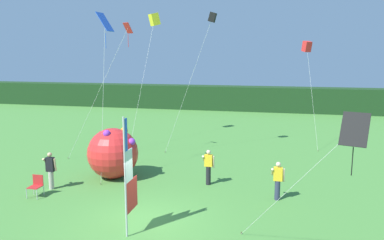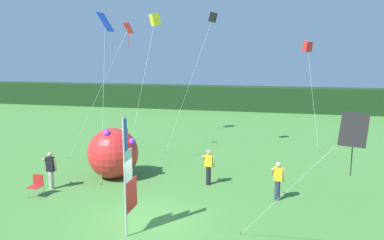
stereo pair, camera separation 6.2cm
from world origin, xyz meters
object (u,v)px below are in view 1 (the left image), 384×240
person_near_banner (51,170)px  kite_yellow_box_1 (154,20)px  person_far_left (208,166)px  kite_red_box_4 (307,47)px  kite_red_diamond_0 (122,41)px  person_mid_field (278,180)px  kite_blue_diamond_5 (105,28)px  banner_flag (129,178)px  inflatable_balloon (113,153)px  kite_black_box_3 (212,19)px  folding_chair (36,184)px  kite_black_diamond_2 (348,136)px

person_near_banner → kite_yellow_box_1: kite_yellow_box_1 is taller
person_near_banner → person_far_left: person_near_banner is taller
kite_yellow_box_1 → kite_red_box_4: kite_yellow_box_1 is taller
person_far_left → kite_red_diamond_0: size_ratio=0.21×
person_mid_field → kite_blue_diamond_5: bearing=167.9°
banner_flag → inflatable_balloon: banner_flag is taller
banner_flag → kite_blue_diamond_5: (-3.40, 5.84, 5.19)m
person_mid_field → kite_black_box_3: 10.75m
inflatable_balloon → folding_chair: 3.74m
banner_flag → kite_black_diamond_2: kite_black_diamond_2 is taller
person_far_left → kite_red_box_4: 11.82m
folding_chair → kite_red_diamond_0: bearing=77.9°
person_near_banner → person_far_left: bearing=17.7°
kite_yellow_box_1 → person_near_banner: bearing=-96.7°
kite_yellow_box_1 → kite_black_diamond_2: 19.23m
person_near_banner → kite_black_box_3: 12.07m
person_near_banner → kite_black_diamond_2: kite_black_diamond_2 is taller
kite_red_diamond_0 → kite_black_box_3: 5.30m
person_mid_field → kite_yellow_box_1: size_ratio=0.19×
kite_yellow_box_1 → kite_black_diamond_2: (10.04, -15.86, -4.19)m
inflatable_balloon → kite_blue_diamond_5: 5.92m
kite_yellow_box_1 → kite_red_box_4: size_ratio=1.28×
kite_red_diamond_0 → kite_yellow_box_1: (0.03, 5.50, 1.55)m
person_far_left → inflatable_balloon: inflatable_balloon is taller
folding_chair → kite_blue_diamond_5: kite_blue_diamond_5 is taller
person_mid_field → kite_blue_diamond_5: size_ratio=0.20×
banner_flag → inflatable_balloon: bearing=119.3°
kite_red_diamond_0 → kite_red_box_4: bearing=31.1°
kite_black_diamond_2 → kite_red_box_4: kite_red_box_4 is taller
person_mid_field → person_far_left: (-3.09, 1.21, 0.01)m
inflatable_balloon → banner_flag: bearing=-60.7°
person_far_left → kite_red_diamond_0: kite_red_diamond_0 is taller
person_mid_field → kite_black_diamond_2: size_ratio=0.35×
person_far_left → kite_blue_diamond_5: (-5.09, 0.54, 6.23)m
banner_flag → folding_chair: bearing=156.0°
folding_chair → person_far_left: bearing=24.1°
banner_flag → person_mid_field: size_ratio=2.49×
inflatable_balloon → person_mid_field: bearing=-8.6°
person_near_banner → person_far_left: (6.66, 2.12, -0.02)m
inflatable_balloon → kite_red_box_4: bearing=45.5°
inflatable_balloon → folding_chair: bearing=-125.7°
kite_red_diamond_0 → kite_black_box_3: kite_black_box_3 is taller
person_mid_field → person_far_left: bearing=158.6°
banner_flag → kite_blue_diamond_5: bearing=120.2°
person_far_left → kite_black_box_3: kite_black_box_3 is taller
folding_chair → kite_blue_diamond_5: bearing=64.6°
folding_chair → banner_flag: bearing=-24.0°
kite_red_diamond_0 → kite_black_diamond_2: size_ratio=1.66×
kite_black_diamond_2 → person_near_banner: bearing=156.6°
kite_black_diamond_2 → kite_black_box_3: kite_black_box_3 is taller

